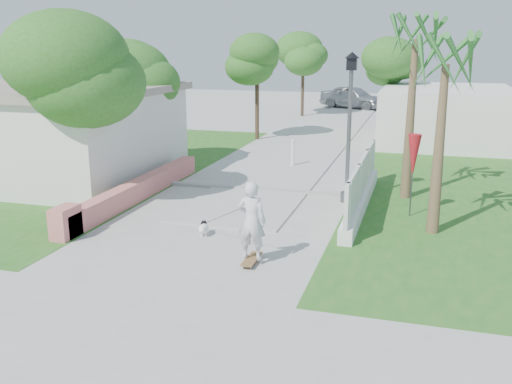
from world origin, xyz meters
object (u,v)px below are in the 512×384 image
(patio_umbrella, at_px, (414,157))
(skateboarder, at_px, (227,217))
(street_lamp, at_px, (349,122))
(parked_car, at_px, (353,97))
(bollard, at_px, (293,152))
(dog, at_px, (204,228))

(patio_umbrella, bearing_deg, skateboarder, -135.57)
(street_lamp, distance_m, parked_car, 26.08)
(street_lamp, xyz_separation_m, bollard, (-2.70, 4.50, -1.84))
(bollard, relative_size, patio_umbrella, 0.47)
(dog, height_order, parked_car, parked_car)
(dog, bearing_deg, bollard, 68.30)
(parked_car, bearing_deg, skateboarder, -155.78)
(dog, bearing_deg, parked_car, 70.34)
(street_lamp, bearing_deg, patio_umbrella, -27.76)
(street_lamp, distance_m, dog, 5.59)
(street_lamp, xyz_separation_m, parked_car, (-3.03, 25.86, -1.59))
(bollard, bearing_deg, street_lamp, -59.04)
(street_lamp, bearing_deg, bollard, 120.96)
(bollard, height_order, patio_umbrella, patio_umbrella)
(skateboarder, bearing_deg, street_lamp, -111.11)
(street_lamp, height_order, dog, street_lamp)
(parked_car, bearing_deg, bollard, -156.62)
(parked_car, bearing_deg, patio_umbrella, -147.10)
(street_lamp, relative_size, patio_umbrella, 1.93)
(skateboarder, bearing_deg, dog, -38.45)
(patio_umbrella, bearing_deg, dog, -147.21)
(street_lamp, xyz_separation_m, dog, (-3.00, -4.16, -2.23))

